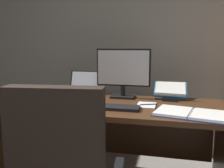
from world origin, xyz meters
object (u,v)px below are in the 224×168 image
Objects in this scene: monitor at (123,73)px; computer_mouse at (76,104)px; laptop at (82,90)px; pen at (149,104)px; desk at (115,123)px; notepad at (146,105)px; open_binder at (191,114)px; keyboard at (112,107)px; reading_stand_with_book at (170,91)px.

monitor is 0.58m from computer_mouse.
laptop is 0.74m from pen.
monitor reaches higher than desk.
notepad is 1.50× the size of pen.
open_binder is at bearing -26.09° from desk.
laptop is at bearing 104.54° from computer_mouse.
monitor is 1.21× the size of keyboard.
computer_mouse is (0.12, -0.45, -0.03)m from laptop.
desk is 0.47m from monitor.
laptop is 1.49× the size of notepad.
laptop is 0.61m from keyboard.
monitor reaches higher than laptop.
computer_mouse is 0.59m from pen.
reading_stand_with_book is at bearing 64.58° from pen.
keyboard reaches higher than pen.
open_binder is 0.38m from pen.
keyboard is (0.42, -0.45, -0.04)m from laptop.
laptop is at bearing 179.27° from monitor.
computer_mouse is 0.19× the size of open_binder.
reading_stand_with_book is at bearing 49.42° from keyboard.
monitor is at bearing 152.12° from open_binder.
desk is 13.22× the size of pen.
computer_mouse is (-0.30, 0.00, 0.01)m from keyboard.
computer_mouse reaches higher than desk.
computer_mouse is at bearing 180.00° from keyboard.
monitor is at bearing 131.07° from notepad.
computer_mouse is 0.74× the size of pen.
keyboard is 0.59m from open_binder.
notepad is at bearing 180.00° from pen.
reading_stand_with_book is 1.41× the size of notepad.
computer_mouse reaches higher than pen.
monitor is 0.45m from laptop.
keyboard is 0.29m from notepad.
open_binder is (1.00, -0.50, -0.04)m from laptop.
monitor reaches higher than keyboard.
notepad is (0.55, 0.16, -0.02)m from computer_mouse.
laptop is 0.85m from reading_stand_with_book.
open_binder is 0.39m from notepad.
notepad is (0.25, -0.28, -0.23)m from monitor.
computer_mouse reaches higher than keyboard.
keyboard is 0.31m from pen.
open_binder is (0.61, -0.30, 0.20)m from desk.
reading_stand_with_book is 0.40m from notepad.
laptop is at bearing 132.93° from keyboard.
laptop is 1.12m from open_binder.
monitor is at bearing 55.82° from computer_mouse.
keyboard is 1.42× the size of reading_stand_with_book.
laptop is 0.75× the size of keyboard.
monitor is 1.72× the size of reading_stand_with_book.
open_binder is at bearing -31.73° from notepad.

